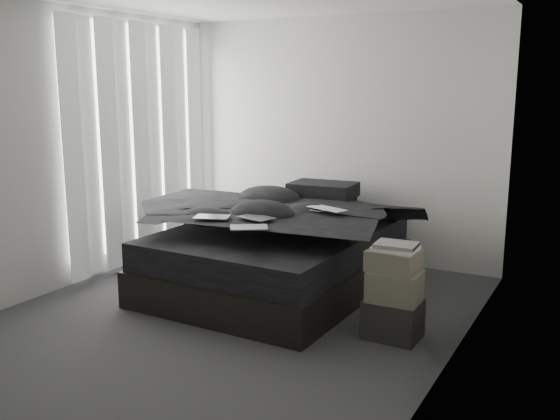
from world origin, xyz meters
The scene contains 24 objects.
floor centered at (0.00, 0.00, 0.00)m, with size 3.60×4.20×0.01m, color #363639.
wall_back centered at (0.00, 2.10, 1.30)m, with size 3.60×0.01×2.60m, color silver.
wall_front centered at (0.00, -2.10, 1.30)m, with size 3.60×0.01×2.60m, color silver.
wall_left centered at (-1.80, 0.00, 1.30)m, with size 0.01×4.20×2.60m, color silver.
wall_right centered at (1.80, 0.00, 1.30)m, with size 0.01×4.20×2.60m, color silver.
window_left centered at (-1.78, 0.90, 1.35)m, with size 0.02×2.00×2.30m, color white.
curtain_left centered at (-1.73, 0.90, 1.28)m, with size 0.06×2.12×2.48m, color white.
bed centered at (-0.03, 0.80, 0.16)m, with size 1.79×2.36×0.32m, color black.
mattress centered at (-0.03, 0.80, 0.45)m, with size 1.72×2.29×0.25m, color black.
duvet centered at (-0.03, 0.75, 0.71)m, with size 1.74×2.02×0.28m, color black.
pillow_lower centered at (-0.06, 1.72, 0.65)m, with size 0.71×0.48×0.16m, color black.
pillow_upper centered at (0.02, 1.70, 0.81)m, with size 0.66×0.46×0.15m, color black.
laptop centered at (0.41, 0.85, 0.86)m, with size 0.38×0.24×0.03m, color silver.
comic_a centered at (-0.33, 0.18, 0.85)m, with size 0.30×0.19×0.01m, color black.
comic_b centered at (0.02, 0.34, 0.86)m, with size 0.30×0.19×0.01m, color black.
comic_c centered at (0.16, 0.00, 0.87)m, with size 0.30×0.19×0.01m, color black.
side_stand centered at (-1.18, 1.18, 0.31)m, with size 0.34×0.34×0.62m, color black.
papers centered at (-1.18, 1.17, 0.62)m, with size 0.24×0.18×0.01m, color white.
floor_books centered at (-0.96, 1.03, 0.07)m, with size 0.13×0.19×0.13m, color black.
box_lower centered at (1.32, 0.17, 0.15)m, with size 0.41×0.32×0.30m, color black.
box_mid centered at (1.33, 0.16, 0.41)m, with size 0.38×0.30×0.23m, color #5B5748.
box_upper centered at (1.31, 0.17, 0.61)m, with size 0.36×0.29×0.16m, color #5B5748.
art_book_white centered at (1.32, 0.17, 0.70)m, with size 0.31×0.25×0.03m, color silver.
art_book_snake centered at (1.33, 0.16, 0.73)m, with size 0.30×0.24×0.03m, color silver.
Camera 1 is at (2.72, -4.15, 1.90)m, focal length 40.00 mm.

